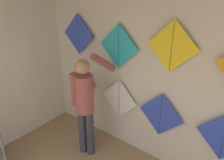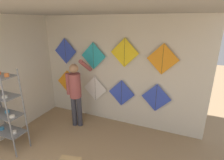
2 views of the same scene
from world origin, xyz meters
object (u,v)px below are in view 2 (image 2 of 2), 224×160
Objects in this scene: kite_0 at (68,82)px; kite_1 at (95,89)px; shelf_rack at (3,106)px; kite_2 at (121,93)px; kite_3 at (156,98)px; kite_7 at (163,59)px; kite_4 at (65,51)px; kite_5 at (93,56)px; kite_6 at (124,53)px; shopkeeper at (76,90)px.

kite_0 is 0.91m from kite_1.
shelf_rack reaches higher than kite_0.
kite_2 is (1.67, 0.00, -0.08)m from kite_0.
kite_3 is (0.88, 0.00, 0.02)m from kite_2.
kite_7 is at bearing 0.00° from kite_0.
shelf_rack reaches higher than kite_2.
kite_7 reaches higher than kite_3.
kite_0 is 1.00× the size of kite_7.
kite_7 is at bearing 0.00° from kite_1.
kite_2 is 1.93m from kite_4.
kite_1 is 0.90m from kite_5.
kite_6 reaches higher than kite_7.
shopkeeper reaches higher than shelf_rack.
kite_2 is at bearing 0.00° from kite_1.
kite_0 is at bearing 180.00° from kite_5.
shelf_rack is at bearing -96.37° from kite_0.
kite_0 is (-0.64, 0.53, -0.05)m from shopkeeper.
kite_3 is 1.00× the size of kite_6.
kite_2 is 1.00× the size of kite_7.
shelf_rack is at bearing -96.59° from kite_4.
kite_6 is at bearing 0.00° from kite_2.
kite_1 is 1.00× the size of kite_7.
shopkeeper is 2.53× the size of kite_5.
kite_5 reaches higher than shelf_rack.
shopkeeper is 0.61m from kite_1.
kite_6 is (1.09, 0.53, 0.93)m from shopkeeper.
shopkeeper is 2.22m from kite_7.
kite_4 is at bearing 180.00° from kite_5.
shelf_rack is 2.52× the size of kite_2.
kite_3 is 0.95m from kite_7.
kite_5 reaches higher than shopkeeper.
kite_1 is 1.97m from kite_7.
kite_3 is at bearing 0.00° from kite_4.
kite_6 is (0.85, 0.00, 0.14)m from kite_5.
kite_1 is 1.00× the size of kite_6.
kite_3 is (1.65, 0.00, 0.02)m from kite_1.
shopkeeper is at bearing -152.71° from kite_2.
shelf_rack is 2.52× the size of kite_5.
kite_0 is 1.00× the size of kite_5.
shelf_rack is 2.84m from kite_6.
kite_5 is at bearing 0.00° from kite_0.
kite_5 is at bearing 180.00° from kite_1.
shopkeeper is 2.53× the size of kite_4.
kite_6 is at bearing 0.00° from kite_4.
kite_7 reaches higher than kite_2.
kite_3 is at bearing 33.95° from shelf_rack.
kite_2 is 1.21m from kite_5.
kite_2 is at bearing 44.69° from shelf_rack.
kite_6 reaches higher than kite_4.
kite_2 is at bearing 11.86° from shopkeeper.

